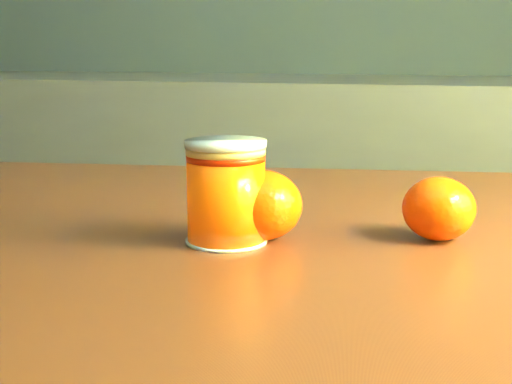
# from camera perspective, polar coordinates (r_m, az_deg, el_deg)

# --- Properties ---
(kitchen_counter) EXTENTS (3.15, 0.60, 0.90)m
(kitchen_counter) POSITION_cam_1_polar(r_m,az_deg,el_deg) (2.16, -9.69, -2.90)
(kitchen_counter) COLOR #525157
(kitchen_counter) RESTS_ON ground
(table) EXTENTS (1.19, 0.92, 0.81)m
(table) POSITION_cam_1_polar(r_m,az_deg,el_deg) (0.66, 4.06, -12.56)
(table) COLOR #602D18
(table) RESTS_ON ground
(juice_glass) EXTENTS (0.07, 0.07, 0.09)m
(juice_glass) POSITION_cam_1_polar(r_m,az_deg,el_deg) (0.61, -2.41, -0.04)
(juice_glass) COLOR #FF5305
(juice_glass) RESTS_ON table
(orange_front) EXTENTS (0.08, 0.08, 0.06)m
(orange_front) POSITION_cam_1_polar(r_m,az_deg,el_deg) (0.62, 0.54, -1.05)
(orange_front) COLOR #FF4605
(orange_front) RESTS_ON table
(orange_back) EXTENTS (0.07, 0.07, 0.06)m
(orange_back) POSITION_cam_1_polar(r_m,az_deg,el_deg) (0.64, 14.42, -1.30)
(orange_back) COLOR #FF4605
(orange_back) RESTS_ON table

